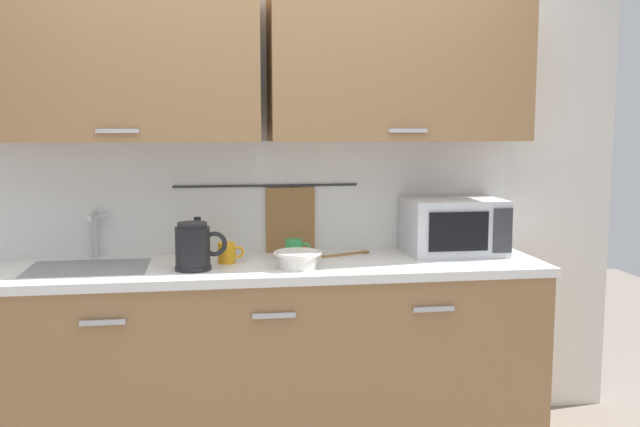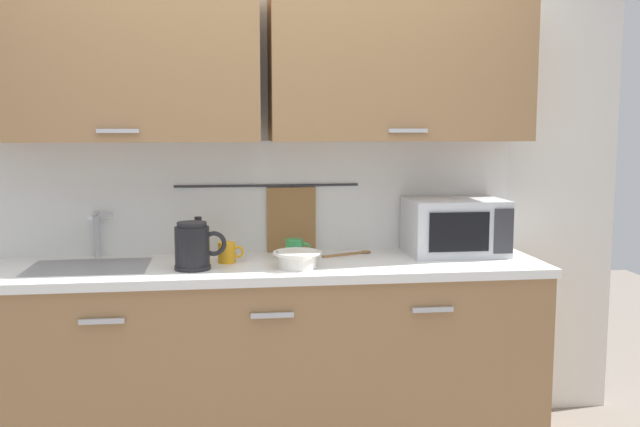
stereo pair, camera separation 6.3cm
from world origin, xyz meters
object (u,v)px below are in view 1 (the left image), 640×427
Objects in this scene: dish_soap_bottle at (198,240)px; mug_by_kettle at (295,249)px; mixing_bowl at (298,258)px; mug_near_sink at (227,253)px; electric_kettle at (194,247)px; microwave at (454,226)px; wooden_spoon at (352,253)px.

mug_by_kettle is at bearing -11.07° from dish_soap_bottle.
mug_by_kettle is at bearing 87.29° from mixing_bowl.
mixing_bowl is 0.22m from mug_by_kettle.
electric_kettle is at bearing -138.16° from mug_near_sink.
microwave is 3.83× the size of mug_by_kettle.
microwave is at bearing -2.87° from dish_soap_bottle.
mug_near_sink is at bearing -176.12° from microwave.
wooden_spoon is (0.29, 0.08, -0.04)m from mug_by_kettle.
wooden_spoon is at bearing 11.82° from mug_near_sink.
mixing_bowl is 0.42m from wooden_spoon.
mug_near_sink is (-1.10, -0.07, -0.09)m from microwave.
electric_kettle is at bearing -158.67° from mug_by_kettle.
mug_near_sink is at bearing 41.84° from electric_kettle.
mug_near_sink reaches higher than mixing_bowl.
dish_soap_bottle is 0.74m from wooden_spoon.
mug_near_sink is at bearing 151.23° from mixing_bowl.
microwave is 2.15× the size of mixing_bowl.
wooden_spoon is (-0.49, 0.05, -0.13)m from microwave.
mixing_bowl is (0.45, -0.04, -0.06)m from electric_kettle.
wooden_spoon is (0.30, 0.29, -0.04)m from mixing_bowl.
mug_by_kettle is (0.46, 0.18, -0.05)m from electric_kettle.
wooden_spoon is at bearing 18.93° from electric_kettle.
electric_kettle reaches higher than mixing_bowl.
mug_near_sink reaches higher than wooden_spoon.
mixing_bowl is (-0.79, -0.24, -0.09)m from microwave.
mixing_bowl is at bearing -163.12° from microwave.
electric_kettle is 0.45m from mixing_bowl.
dish_soap_bottle is at bearing 168.93° from mug_by_kettle.
dish_soap_bottle reaches higher than mug_near_sink.
microwave is at bearing 9.38° from electric_kettle.
electric_kettle reaches higher than dish_soap_bottle.
microwave reaches higher than dish_soap_bottle.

